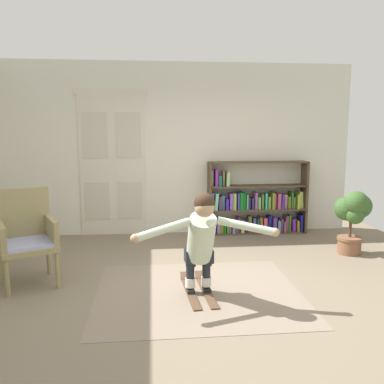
# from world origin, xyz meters

# --- Properties ---
(ground_plane) EXTENTS (7.20, 7.20, 0.00)m
(ground_plane) POSITION_xyz_m (0.00, 0.00, 0.00)
(ground_plane) COLOR #776855
(back_wall) EXTENTS (6.00, 0.10, 2.90)m
(back_wall) POSITION_xyz_m (0.00, 2.60, 1.45)
(back_wall) COLOR silver
(back_wall) RESTS_ON ground
(double_door) EXTENTS (1.22, 0.05, 2.45)m
(double_door) POSITION_xyz_m (-1.11, 2.54, 1.23)
(double_door) COLOR beige
(double_door) RESTS_ON ground
(rug) EXTENTS (2.24, 1.94, 0.01)m
(rug) POSITION_xyz_m (0.04, -0.11, 0.00)
(rug) COLOR gray
(rug) RESTS_ON ground
(bookshelf) EXTENTS (1.71, 0.30, 1.25)m
(bookshelf) POSITION_xyz_m (1.31, 2.39, 0.49)
(bookshelf) COLOR brown
(bookshelf) RESTS_ON ground
(wicker_chair) EXTENTS (0.79, 0.79, 1.10)m
(wicker_chair) POSITION_xyz_m (-1.91, 0.39, 0.58)
(wicker_chair) COLOR #928457
(wicker_chair) RESTS_ON ground
(potted_plant) EXTENTS (0.51, 0.48, 0.93)m
(potted_plant) POSITION_xyz_m (2.42, 1.10, 0.60)
(potted_plant) COLOR brown
(potted_plant) RESTS_ON ground
(skis_pair) EXTENTS (0.33, 0.96, 0.07)m
(skis_pair) POSITION_xyz_m (0.04, -0.08, 0.02)
(skis_pair) COLOR brown
(skis_pair) RESTS_ON rug
(person_skier) EXTENTS (1.47, 0.65, 1.09)m
(person_skier) POSITION_xyz_m (0.05, -0.29, 0.69)
(person_skier) COLOR white
(person_skier) RESTS_ON skis_pair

